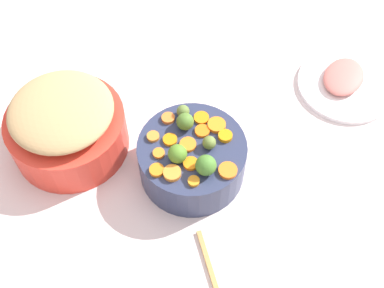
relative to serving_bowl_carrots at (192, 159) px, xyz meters
name	(u,v)px	position (x,y,z in m)	size (l,w,h in m)	color
tabletop	(188,189)	(-0.01, 0.04, -0.06)	(2.40, 2.40, 0.02)	silver
serving_bowl_carrots	(192,159)	(0.00, 0.00, 0.00)	(0.24, 0.24, 0.10)	#2B3351
metal_pot	(68,132)	(0.29, 0.06, 0.00)	(0.27, 0.27, 0.10)	red
stuffing_mound	(61,111)	(0.29, 0.06, 0.08)	(0.23, 0.23, 0.05)	tan
carrot_slice_0	(201,118)	(0.01, -0.08, 0.05)	(0.03, 0.03, 0.01)	orange
carrot_slice_1	(202,131)	(0.00, -0.04, 0.05)	(0.03, 0.03, 0.01)	orange
carrot_slice_2	(153,136)	(0.09, 0.02, 0.05)	(0.03, 0.03, 0.01)	orange
carrot_slice_3	(168,118)	(0.08, -0.04, 0.05)	(0.03, 0.03, 0.01)	orange
carrot_slice_4	(159,153)	(0.05, 0.05, 0.05)	(0.03, 0.03, 0.01)	orange
carrot_slice_5	(225,136)	(-0.05, -0.05, 0.06)	(0.03, 0.03, 0.01)	orange
carrot_slice_6	(217,125)	(-0.02, -0.07, 0.06)	(0.04, 0.04, 0.01)	orange
carrot_slice_7	(157,170)	(0.04, 0.09, 0.06)	(0.03, 0.03, 0.01)	orange
carrot_slice_8	(172,173)	(0.01, 0.08, 0.06)	(0.04, 0.04, 0.01)	orange
carrot_slice_9	(188,144)	(0.01, 0.00, 0.05)	(0.04, 0.04, 0.01)	orange
carrot_slice_10	(170,140)	(0.05, 0.01, 0.05)	(0.03, 0.03, 0.01)	orange
carrot_slice_11	(228,170)	(-0.09, 0.02, 0.05)	(0.04, 0.04, 0.01)	orange
carrot_slice_12	(194,181)	(-0.04, 0.08, 0.05)	(0.02, 0.02, 0.01)	orange
carrot_slice_13	(190,164)	(-0.02, 0.04, 0.05)	(0.03, 0.03, 0.01)	orange
brussels_sprout_0	(206,164)	(-0.05, 0.04, 0.07)	(0.04, 0.04, 0.04)	#42772B
brussels_sprout_1	(183,111)	(0.05, -0.07, 0.07)	(0.03, 0.03, 0.03)	#597333
brussels_sprout_2	(178,152)	(0.01, 0.04, 0.07)	(0.04, 0.04, 0.04)	#518226
brussels_sprout_3	(209,143)	(-0.03, -0.02, 0.07)	(0.03, 0.03, 0.03)	olive
brussels_sprout_4	(185,122)	(0.04, -0.04, 0.07)	(0.04, 0.04, 0.04)	#4B722A
ham_plate	(345,85)	(-0.24, -0.40, -0.04)	(0.25, 0.25, 0.01)	white
ham_slice_main	(344,77)	(-0.23, -0.41, -0.03)	(0.14, 0.10, 0.02)	#CC6F66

